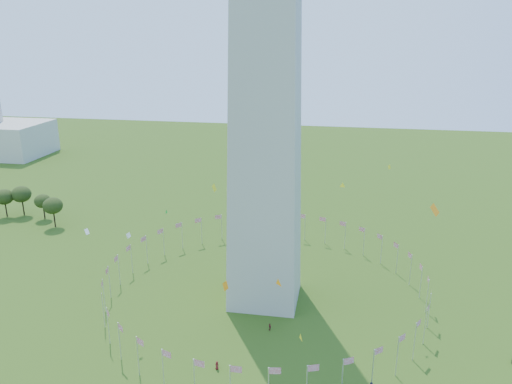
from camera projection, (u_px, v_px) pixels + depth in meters
flag_ring at (265, 282)px, 127.93m from camera, size 80.24×80.24×9.00m
kites_aloft at (276, 271)px, 98.23m from camera, size 125.77×71.79×39.74m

